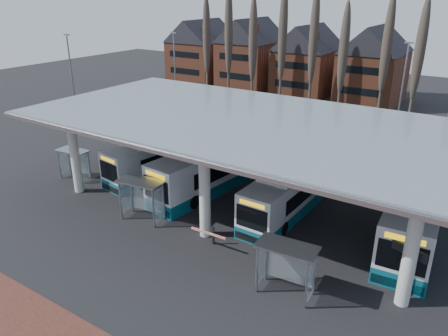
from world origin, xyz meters
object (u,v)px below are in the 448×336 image
Objects in this scene: bus_3 at (417,209)px; bus_1 at (218,166)px; bus_2 at (294,189)px; bus_0 at (167,154)px; shelter_2 at (287,258)px; shelter_0 at (75,157)px; shelter_1 at (143,191)px.

bus_1 is at bearing 178.82° from bus_3.
bus_2 is at bearing 4.24° from bus_1.
shelter_2 is (15.63, -9.22, 0.55)m from bus_0.
bus_0 reaches higher than shelter_2.
shelter_0 is at bearing -147.70° from bus_1.
bus_2 reaches higher than shelter_0.
bus_0 is 0.90× the size of bus_1.
bus_2 is at bearing 33.82° from shelter_1.
bus_0 is 11.99m from bus_2.
bus_3 reaches higher than shelter_0.
shelter_0 is at bearing -170.93° from bus_3.
bus_1 reaches higher than shelter_2.
shelter_0 is at bearing -127.25° from bus_0.
bus_3 is at bearing 18.94° from shelter_1.
bus_2 reaches higher than shelter_1.
bus_1 is 7.35m from shelter_1.
bus_3 reaches higher than shelter_2.
bus_1 reaches higher than shelter_1.
bus_2 reaches higher than bus_0.
shelter_2 is (-4.33, -9.81, 0.35)m from bus_3.
bus_2 is 10.53m from shelter_1.
bus_1 is at bearing 134.10° from shelter_2.
bus_1 reaches higher than bus_2.
shelter_0 is at bearing 164.82° from shelter_2.
bus_2 is 4.18× the size of shelter_0.
bus_3 is (14.65, 0.71, 0.04)m from bus_1.
shelter_2 is at bearing -66.35° from bus_2.
bus_1 is at bearing 178.94° from bus_2.
bus_2 is 3.68× the size of shelter_2.
bus_0 is at bearing 39.89° from shelter_0.
bus_1 reaches higher than shelter_0.
bus_2 reaches higher than shelter_2.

